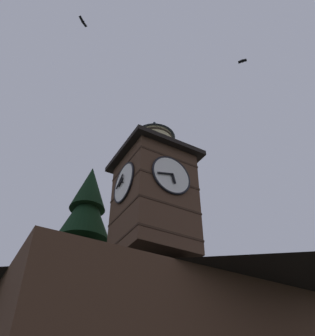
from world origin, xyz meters
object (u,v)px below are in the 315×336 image
flying_bird_low (242,61)px  clock_tower (154,192)px  flying_bird_high (83,22)px  pine_tree_behind (72,315)px  moon (147,313)px

flying_bird_low → clock_tower: bearing=-56.0°
clock_tower → flying_bird_high: bearing=7.1°
flying_bird_high → flying_bird_low: (-8.15, 3.83, -2.65)m
pine_tree_behind → flying_bird_high: size_ratio=21.56×
clock_tower → flying_bird_low: 8.85m
moon → flying_bird_low: bearing=68.0°
clock_tower → flying_bird_low: flying_bird_low is taller
flying_bird_high → flying_bird_low: 9.38m
clock_tower → moon: 42.65m
clock_tower → flying_bird_high: size_ratio=12.35×
pine_tree_behind → flying_bird_high: bearing=56.1°
flying_bird_high → clock_tower: bearing=-172.9°
flying_bird_low → pine_tree_behind: bearing=-60.9°
flying_bird_high → flying_bird_low: size_ratio=1.43×
pine_tree_behind → flying_bird_low: flying_bird_low is taller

